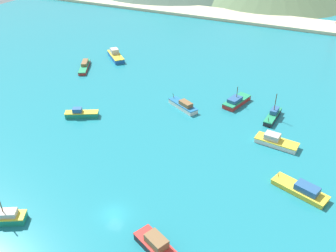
{
  "coord_description": "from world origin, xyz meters",
  "views": [
    {
      "loc": [
        26.72,
        -34.64,
        43.55
      ],
      "look_at": [
        -3.79,
        27.85,
        0.46
      ],
      "focal_mm": 38.8,
      "sensor_mm": 36.0,
      "label": 1
    }
  ],
  "objects": [
    {
      "name": "fishing_boat_1",
      "position": [
        -41.89,
        47.61,
        0.71
      ],
      "size": [
        7.13,
        10.63,
        1.86
      ],
      "color": "red",
      "rests_on": "ground"
    },
    {
      "name": "ground",
      "position": [
        0.0,
        30.0,
        -0.25
      ],
      "size": [
        260.0,
        280.0,
        0.5
      ],
      "color": "teal"
    },
    {
      "name": "fishing_boat_11",
      "position": [
        26.67,
        18.73,
        0.76
      ],
      "size": [
        10.25,
        6.1,
        2.09
      ],
      "color": "gold",
      "rests_on": "ground"
    },
    {
      "name": "fishing_boat_13",
      "position": [
        -37.82,
        58.65,
        1.0
      ],
      "size": [
        9.76,
        9.21,
        2.97
      ],
      "color": "#1E5BA8",
      "rests_on": "ground"
    },
    {
      "name": "fishing_boat_2",
      "position": [
        -14.81,
        -9.0,
        0.88
      ],
      "size": [
        7.33,
        5.5,
        5.2
      ],
      "color": "#198466",
      "rests_on": "ground"
    },
    {
      "name": "beach_strip",
      "position": [
        0.0,
        123.54,
        0.6
      ],
      "size": [
        247.0,
        17.33,
        1.2
      ],
      "primitive_type": "cube",
      "color": "beige",
      "rests_on": "ground"
    },
    {
      "name": "fishing_boat_0",
      "position": [
        19.4,
        31.74,
        0.84
      ],
      "size": [
        9.1,
        4.04,
        2.37
      ],
      "color": "silver",
      "rests_on": "ground"
    },
    {
      "name": "fishing_boat_6",
      "position": [
        -24.46,
        23.3,
        0.82
      ],
      "size": [
        7.86,
        5.57,
        2.32
      ],
      "color": "#198466",
      "rests_on": "ground"
    },
    {
      "name": "fishing_boat_5",
      "position": [
        6.76,
        45.46,
        0.84
      ],
      "size": [
        5.26,
        9.35,
        4.92
      ],
      "color": "red",
      "rests_on": "ground"
    },
    {
      "name": "fishing_boat_8",
      "position": [
        -4.32,
        37.64,
        0.83
      ],
      "size": [
        8.95,
        6.24,
        2.43
      ],
      "color": "silver",
      "rests_on": "ground"
    },
    {
      "name": "fishing_boat_12",
      "position": [
        16.56,
        42.41,
        0.82
      ],
      "size": [
        2.6,
        8.67,
        6.4
      ],
      "color": "#232328",
      "rests_on": "ground"
    },
    {
      "name": "fishing_boat_3",
      "position": [
        10.5,
        -3.77,
        0.93
      ],
      "size": [
        10.52,
        6.8,
        2.65
      ],
      "color": "#232328",
      "rests_on": "ground"
    }
  ]
}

